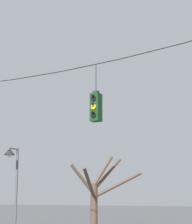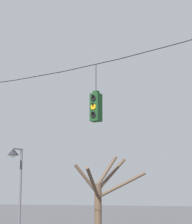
# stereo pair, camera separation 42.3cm
# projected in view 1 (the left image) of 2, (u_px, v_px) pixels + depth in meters

# --- Properties ---
(span_wire) EXTENTS (16.88, 0.03, 0.55)m
(span_wire) POSITION_uv_depth(u_px,v_px,m) (38.00, 71.00, 17.38)
(span_wire) COLOR black
(traffic_light_near_right_pole) EXTENTS (0.34, 0.58, 2.13)m
(traffic_light_near_right_pole) POSITION_uv_depth(u_px,v_px,m) (96.00, 107.00, 15.74)
(traffic_light_near_right_pole) COLOR #143819
(street_lamp) EXTENTS (0.56, 0.96, 4.66)m
(street_lamp) POSITION_uv_depth(u_px,v_px,m) (12.00, 167.00, 21.50)
(street_lamp) COLOR #515156
(street_lamp) RESTS_ON ground_plane
(bare_tree) EXTENTS (2.96, 4.52, 4.43)m
(bare_tree) POSITION_uv_depth(u_px,v_px,m) (97.00, 197.00, 22.59)
(bare_tree) COLOR brown
(bare_tree) RESTS_ON ground_plane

